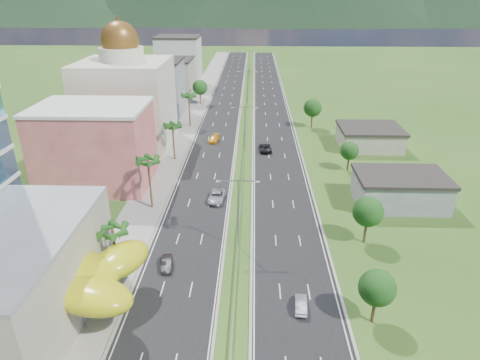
{
  "coord_description": "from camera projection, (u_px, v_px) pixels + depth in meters",
  "views": [
    {
      "loc": [
        2.01,
        -43.74,
        35.13
      ],
      "look_at": [
        -0.0,
        18.73,
        7.0
      ],
      "focal_mm": 32.0,
      "sensor_mm": 36.0,
      "label": 1
    }
  ],
  "objects": [
    {
      "name": "leafy_tree_ra",
      "position": [
        377.0,
        288.0,
        47.36
      ],
      "size": [
        4.2,
        4.2,
        6.9
      ],
      "color": "#47301C",
      "rests_on": "ground"
    },
    {
      "name": "sidewalk_left",
      "position": [
        194.0,
        108.0,
        136.84
      ],
      "size": [
        7.0,
        260.0,
        0.12
      ],
      "primitive_type": "cube",
      "color": "gray",
      "rests_on": "ground"
    },
    {
      "name": "car_dark_left",
      "position": [
        167.0,
        263.0,
        58.55
      ],
      "size": [
        1.86,
        4.08,
        1.3
      ],
      "primitive_type": "imported",
      "rotation": [
        0.0,
        0.0,
        0.13
      ],
      "color": "black",
      "rests_on": "road_left"
    },
    {
      "name": "palm_tree_e",
      "position": [
        189.0,
        97.0,
        115.19
      ],
      "size": [
        3.6,
        3.6,
        9.4
      ],
      "color": "#47301C",
      "rests_on": "ground"
    },
    {
      "name": "palm_tree_c",
      "position": [
        148.0,
        163.0,
        71.36
      ],
      "size": [
        3.6,
        3.6,
        9.6
      ],
      "color": "#47301C",
      "rests_on": "ground"
    },
    {
      "name": "car_silver_right",
      "position": [
        301.0,
        304.0,
        50.95
      ],
      "size": [
        1.67,
        3.98,
        1.28
      ],
      "primitive_type": "imported",
      "rotation": [
        0.0,
        0.0,
        3.06
      ],
      "color": "#B9BCC1",
      "rests_on": "road_right"
    },
    {
      "name": "palm_tree_b",
      "position": [
        113.0,
        232.0,
        53.72
      ],
      "size": [
        3.6,
        3.6,
        8.1
      ],
      "color": "#47301C",
      "rests_on": "ground"
    },
    {
      "name": "road_left",
      "position": [
        224.0,
        108.0,
        136.58
      ],
      "size": [
        11.0,
        260.0,
        0.04
      ],
      "primitive_type": "cube",
      "color": "black",
      "rests_on": "ground"
    },
    {
      "name": "road_right",
      "position": [
        271.0,
        109.0,
        136.14
      ],
      "size": [
        11.0,
        260.0,
        0.04
      ],
      "primitive_type": "cube",
      "color": "black",
      "rests_on": "ground"
    },
    {
      "name": "car_dark_far_right",
      "position": [
        265.0,
        148.0,
        100.5
      ],
      "size": [
        2.99,
        5.87,
        1.59
      ],
      "primitive_type": "imported",
      "rotation": [
        0.0,
        0.0,
        3.2
      ],
      "color": "black",
      "rests_on": "road_right"
    },
    {
      "name": "lime_canopy",
      "position": [
        60.0,
        274.0,
        49.23
      ],
      "size": [
        18.0,
        15.0,
        7.4
      ],
      "color": "#BBBA12",
      "rests_on": "ground"
    },
    {
      "name": "leafy_tree_rb",
      "position": [
        368.0,
        212.0,
        62.6
      ],
      "size": [
        4.55,
        4.55,
        7.47
      ],
      "color": "#47301C",
      "rests_on": "ground"
    },
    {
      "name": "mountain_ridge",
      "position": [
        308.0,
        23.0,
        462.72
      ],
      "size": [
        860.0,
        140.0,
        90.0
      ],
      "primitive_type": null,
      "color": "black",
      "rests_on": "ground"
    },
    {
      "name": "midrise_grey",
      "position": [
        154.0,
        90.0,
        124.76
      ],
      "size": [
        16.0,
        15.0,
        16.0
      ],
      "primitive_type": "cube",
      "color": "gray",
      "rests_on": "ground"
    },
    {
      "name": "streetlight_median_c",
      "position": [
        244.0,
        125.0,
        97.14
      ],
      "size": [
        6.04,
        0.25,
        11.0
      ],
      "color": "gray",
      "rests_on": "ground"
    },
    {
      "name": "leafy_tree_rc",
      "position": [
        349.0,
        151.0,
        88.36
      ],
      "size": [
        3.85,
        3.85,
        6.33
      ],
      "color": "#47301C",
      "rests_on": "ground"
    },
    {
      "name": "motorcycle",
      "position": [
        162.0,
        258.0,
        59.97
      ],
      "size": [
        0.53,
        1.67,
        1.07
      ],
      "primitive_type": "imported",
      "rotation": [
        0.0,
        0.0,
        -0.02
      ],
      "color": "black",
      "rests_on": "road_left"
    },
    {
      "name": "car_silver_mid_left",
      "position": [
        217.0,
        196.0,
        76.97
      ],
      "size": [
        3.08,
        5.93,
        1.6
      ],
      "primitive_type": "imported",
      "rotation": [
        0.0,
        0.0,
        -0.08
      ],
      "color": "#A6A9AE",
      "rests_on": "road_left"
    },
    {
      "name": "car_yellow_far_left",
      "position": [
        214.0,
        139.0,
        106.63
      ],
      "size": [
        2.84,
        5.25,
        1.45
      ],
      "primitive_type": "imported",
      "rotation": [
        0.0,
        0.0,
        -0.17
      ],
      "color": "#F2A81C",
      "rests_on": "road_left"
    },
    {
      "name": "leafy_tree_lfar",
      "position": [
        200.0,
        87.0,
        139.09
      ],
      "size": [
        4.9,
        4.9,
        8.05
      ],
      "color": "#47301C",
      "rests_on": "ground"
    },
    {
      "name": "streetlight_median_d",
      "position": [
        248.0,
        84.0,
        138.16
      ],
      "size": [
        6.04,
        0.25,
        11.0
      ],
      "color": "gray",
      "rests_on": "ground"
    },
    {
      "name": "streetlight_median_b",
      "position": [
        238.0,
        207.0,
        60.69
      ],
      "size": [
        6.04,
        0.25,
        11.0
      ],
      "color": "gray",
      "rests_on": "ground"
    },
    {
      "name": "palm_tree_d",
      "position": [
        173.0,
        127.0,
        92.71
      ],
      "size": [
        3.6,
        3.6,
        8.6
      ],
      "color": "#47301C",
      "rests_on": "ground"
    },
    {
      "name": "midrise_beige",
      "position": [
        169.0,
        80.0,
        145.43
      ],
      "size": [
        16.0,
        15.0,
        13.0
      ],
      "primitive_type": "cube",
      "color": "gray",
      "rests_on": "ground"
    },
    {
      "name": "midrise_white",
      "position": [
        179.0,
        62.0,
        165.37
      ],
      "size": [
        16.0,
        15.0,
        18.0
      ],
      "primitive_type": "cube",
      "color": "silver",
      "rests_on": "ground"
    },
    {
      "name": "streetlight_median_e",
      "position": [
        249.0,
        62.0,
        179.17
      ],
      "size": [
        6.04,
        0.25,
        11.0
      ],
      "color": "gray",
      "rests_on": "ground"
    },
    {
      "name": "leafy_tree_rd",
      "position": [
        313.0,
        108.0,
        115.32
      ],
      "size": [
        4.9,
        4.9,
        8.05
      ],
      "color": "#47301C",
      "rests_on": "ground"
    },
    {
      "name": "domed_building",
      "position": [
        126.0,
        99.0,
        100.63
      ],
      "size": [
        20.0,
        20.0,
        28.7
      ],
      "color": "beige",
      "rests_on": "ground"
    },
    {
      "name": "median_guardrail",
      "position": [
        246.0,
        123.0,
        119.7
      ],
      "size": [
        0.1,
        216.06,
        0.76
      ],
      "color": "gray",
      "rests_on": "ground"
    },
    {
      "name": "shed_far",
      "position": [
        369.0,
        138.0,
        102.69
      ],
      "size": [
        14.0,
        12.0,
        4.4
      ],
      "primitive_type": "cube",
      "color": "gray",
      "rests_on": "ground"
    },
    {
      "name": "pink_shophouse",
      "position": [
        95.0,
        147.0,
        81.25
      ],
      "size": [
        20.0,
        15.0,
        15.0
      ],
      "primitive_type": "cube",
      "color": "#BA4C55",
      "rests_on": "ground"
    },
    {
      "name": "ground",
      "position": [
        235.0,
        290.0,
        54.34
      ],
      "size": [
        500.0,
        500.0,
        0.0
      ],
      "primitive_type": "plane",
      "color": "#2D5119",
      "rests_on": "ground"
    },
    {
      "name": "shed_near",
      "position": [
        400.0,
        191.0,
        75.28
      ],
      "size": [
        15.0,
        10.0,
        5.0
      ],
      "primitive_type": "cube",
      "color": "gray",
      "rests_on": "ground"
    }
  ]
}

